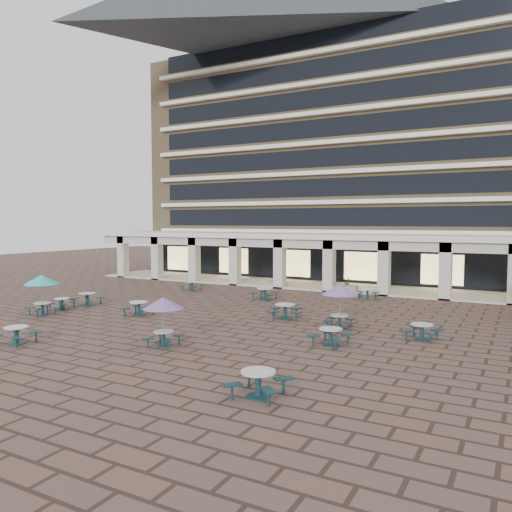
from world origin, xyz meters
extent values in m
plane|color=brown|center=(0.00, 0.00, 0.00)|extent=(120.00, 120.00, 0.00)
cube|color=#907651|center=(0.00, 25.50, 11.00)|extent=(40.00, 15.00, 22.00)
cube|color=white|center=(0.00, 17.75, 4.50)|extent=(36.80, 0.50, 0.35)
cube|color=black|center=(0.00, 17.98, 5.80)|extent=(35.20, 0.05, 1.60)
cube|color=white|center=(0.00, 17.75, 7.10)|extent=(36.80, 0.50, 0.35)
cube|color=black|center=(0.00, 17.98, 8.40)|extent=(35.20, 0.05, 1.60)
cube|color=white|center=(0.00, 17.75, 9.70)|extent=(36.80, 0.50, 0.35)
cube|color=black|center=(0.00, 17.98, 11.00)|extent=(35.20, 0.05, 1.60)
cube|color=white|center=(0.00, 17.75, 12.30)|extent=(36.80, 0.50, 0.35)
cube|color=black|center=(0.00, 17.98, 13.60)|extent=(35.20, 0.05, 1.60)
cube|color=white|center=(0.00, 17.75, 14.90)|extent=(36.80, 0.50, 0.35)
cube|color=black|center=(0.00, 17.98, 16.20)|extent=(35.20, 0.05, 1.60)
cube|color=white|center=(0.00, 17.75, 17.50)|extent=(36.80, 0.50, 0.35)
cube|color=black|center=(0.00, 17.98, 18.80)|extent=(35.20, 0.05, 1.60)
cube|color=white|center=(0.00, 17.75, 20.10)|extent=(36.80, 0.50, 0.35)
cube|color=black|center=(0.00, 17.98, 21.40)|extent=(35.20, 0.05, 1.60)
cube|color=white|center=(0.00, 15.00, 4.20)|extent=(42.00, 6.60, 0.40)
cube|color=beige|center=(0.00, 12.15, 3.75)|extent=(42.00, 0.30, 0.90)
cube|color=black|center=(0.00, 17.70, 1.80)|extent=(38.00, 0.15, 3.20)
cube|color=beige|center=(0.00, 15.00, 0.06)|extent=(42.00, 6.00, 0.12)
cube|color=beige|center=(-19.00, 12.40, 2.00)|extent=(0.80, 0.80, 4.00)
cube|color=beige|center=(-14.78, 12.40, 2.00)|extent=(0.80, 0.80, 4.00)
cube|color=beige|center=(-10.56, 12.40, 2.00)|extent=(0.80, 0.80, 4.00)
cube|color=beige|center=(-6.33, 12.40, 2.00)|extent=(0.80, 0.80, 4.00)
cube|color=beige|center=(-2.11, 12.40, 2.00)|extent=(0.80, 0.80, 4.00)
cube|color=beige|center=(2.11, 12.40, 2.00)|extent=(0.80, 0.80, 4.00)
cube|color=beige|center=(6.33, 12.40, 2.00)|extent=(0.80, 0.80, 4.00)
cube|color=beige|center=(10.56, 12.40, 2.00)|extent=(0.80, 0.80, 4.00)
cube|color=#FFD88C|center=(-16.00, 17.55, 1.60)|extent=(3.20, 0.08, 2.40)
cube|color=#FFD88C|center=(-9.60, 17.55, 1.60)|extent=(3.20, 0.08, 2.40)
cube|color=#FFD88C|center=(-3.20, 17.55, 1.60)|extent=(3.20, 0.08, 2.40)
cube|color=#FFD88C|center=(3.20, 17.55, 1.60)|extent=(3.20, 0.08, 2.40)
cube|color=#FFD88C|center=(9.60, 17.55, 1.60)|extent=(3.20, 0.08, 2.40)
cylinder|color=#14333C|center=(-4.13, -2.07, 0.02)|extent=(0.74, 0.74, 0.04)
cylinder|color=#14333C|center=(-4.13, -2.07, 0.35)|extent=(0.19, 0.19, 0.70)
cylinder|color=silver|center=(-4.13, -2.07, 0.77)|extent=(1.06, 1.06, 0.05)
cube|color=#14333C|center=(-3.66, -1.40, 0.46)|extent=(0.58, 0.65, 0.05)
cylinder|color=#14333C|center=(-3.66, -1.40, 0.22)|extent=(0.08, 0.08, 0.44)
cube|color=#14333C|center=(-4.81, -1.60, 0.46)|extent=(0.65, 0.58, 0.05)
cylinder|color=#14333C|center=(-4.81, -1.60, 0.22)|extent=(0.08, 0.08, 0.44)
cube|color=#14333C|center=(-4.61, -2.74, 0.46)|extent=(0.58, 0.65, 0.05)
cylinder|color=#14333C|center=(-4.61, -2.74, 0.22)|extent=(0.08, 0.08, 0.44)
cube|color=#14333C|center=(-3.46, -2.54, 0.46)|extent=(0.65, 0.58, 0.05)
cylinder|color=#14333C|center=(-3.46, -2.54, 0.22)|extent=(0.08, 0.08, 0.44)
cylinder|color=#14333C|center=(-4.31, -9.80, 0.02)|extent=(0.72, 0.72, 0.04)
cylinder|color=#14333C|center=(-4.31, -9.80, 0.34)|extent=(0.18, 0.18, 0.67)
cylinder|color=silver|center=(-4.31, -9.80, 0.75)|extent=(1.02, 1.02, 0.05)
cube|color=#14333C|center=(-3.84, -9.16, 0.45)|extent=(0.56, 0.62, 0.05)
cylinder|color=#14333C|center=(-3.84, -9.16, 0.21)|extent=(0.08, 0.08, 0.43)
cube|color=#14333C|center=(-4.95, -9.32, 0.45)|extent=(0.62, 0.56, 0.05)
cylinder|color=#14333C|center=(-4.95, -9.32, 0.21)|extent=(0.08, 0.08, 0.43)
cube|color=#14333C|center=(-3.67, -10.27, 0.45)|extent=(0.62, 0.56, 0.05)
cylinder|color=#14333C|center=(-3.67, -10.27, 0.21)|extent=(0.08, 0.08, 0.43)
cylinder|color=#14333C|center=(8.25, -10.56, 0.02)|extent=(0.76, 0.76, 0.04)
cylinder|color=#14333C|center=(8.25, -10.56, 0.36)|extent=(0.20, 0.20, 0.72)
cylinder|color=silver|center=(8.25, -10.56, 0.79)|extent=(1.09, 1.09, 0.05)
cube|color=#14333C|center=(8.81, -9.92, 0.48)|extent=(0.62, 0.65, 0.05)
cylinder|color=#14333C|center=(8.81, -9.92, 0.23)|extent=(0.09, 0.09, 0.46)
cube|color=#14333C|center=(7.61, -10.01, 0.48)|extent=(0.65, 0.62, 0.05)
cylinder|color=#14333C|center=(7.61, -10.01, 0.23)|extent=(0.09, 0.09, 0.46)
cube|color=#14333C|center=(7.69, -11.20, 0.48)|extent=(0.62, 0.65, 0.05)
cylinder|color=#14333C|center=(7.69, -11.20, 0.23)|extent=(0.09, 0.09, 0.46)
cube|color=#14333C|center=(8.89, -11.12, 0.48)|extent=(0.65, 0.62, 0.05)
cylinder|color=#14333C|center=(8.89, -11.12, 0.23)|extent=(0.09, 0.09, 0.46)
cylinder|color=#14333C|center=(8.00, -3.42, 0.02)|extent=(0.70, 0.70, 0.04)
cylinder|color=#14333C|center=(8.00, -3.42, 0.33)|extent=(0.18, 0.18, 0.66)
cylinder|color=silver|center=(8.00, -3.42, 0.73)|extent=(1.01, 1.01, 0.05)
cube|color=#14333C|center=(8.62, -2.94, 0.44)|extent=(0.61, 0.56, 0.05)
cylinder|color=#14333C|center=(8.62, -2.94, 0.21)|extent=(0.08, 0.08, 0.42)
cube|color=#14333C|center=(7.52, -2.80, 0.44)|extent=(0.56, 0.61, 0.05)
cylinder|color=#14333C|center=(7.52, -2.80, 0.21)|extent=(0.08, 0.08, 0.42)
cube|color=#14333C|center=(7.38, -3.90, 0.44)|extent=(0.61, 0.56, 0.05)
cylinder|color=#14333C|center=(7.38, -3.90, 0.21)|extent=(0.08, 0.08, 0.42)
cube|color=#14333C|center=(8.48, -4.04, 0.44)|extent=(0.56, 0.61, 0.05)
cylinder|color=#14333C|center=(8.48, -4.04, 0.21)|extent=(0.08, 0.08, 0.42)
cylinder|color=#14333C|center=(-9.14, -4.64, 0.02)|extent=(0.67, 0.67, 0.04)
cylinder|color=#14333C|center=(-9.14, -4.64, 0.31)|extent=(0.17, 0.17, 0.63)
cylinder|color=silver|center=(-9.14, -4.64, 0.69)|extent=(0.95, 0.95, 0.05)
cube|color=#14333C|center=(-8.51, -4.25, 0.42)|extent=(0.59, 0.50, 0.05)
cylinder|color=#14333C|center=(-8.51, -4.25, 0.20)|extent=(0.08, 0.08, 0.40)
cube|color=#14333C|center=(-9.52, -4.00, 0.42)|extent=(0.50, 0.59, 0.05)
cylinder|color=#14333C|center=(-9.52, -4.00, 0.20)|extent=(0.08, 0.08, 0.40)
cube|color=#14333C|center=(-9.78, -5.02, 0.42)|extent=(0.59, 0.50, 0.05)
cylinder|color=#14333C|center=(-9.78, -5.02, 0.20)|extent=(0.08, 0.08, 0.40)
cube|color=#14333C|center=(-8.76, -5.27, 0.42)|extent=(0.50, 0.59, 0.05)
cylinder|color=#14333C|center=(-8.76, -5.27, 0.20)|extent=(0.08, 0.08, 0.40)
cylinder|color=gray|center=(-9.14, -4.64, 1.14)|extent=(0.05, 0.05, 2.28)
cone|color=#2CBDCB|center=(-9.14, -4.64, 2.04)|extent=(2.00, 2.00, 0.52)
cylinder|color=#14333C|center=(-9.70, -2.77, 0.02)|extent=(0.64, 0.64, 0.04)
cylinder|color=#14333C|center=(-9.70, -2.77, 0.30)|extent=(0.16, 0.16, 0.60)
cylinder|color=silver|center=(-9.70, -2.77, 0.66)|extent=(0.91, 0.91, 0.05)
cube|color=#14333C|center=(-9.35, -2.16, 0.40)|extent=(0.47, 0.56, 0.05)
cylinder|color=#14333C|center=(-9.35, -2.16, 0.19)|extent=(0.07, 0.07, 0.38)
cube|color=#14333C|center=(-10.32, -2.42, 0.40)|extent=(0.56, 0.47, 0.05)
cylinder|color=#14333C|center=(-10.32, -2.42, 0.19)|extent=(0.07, 0.07, 0.38)
cube|color=#14333C|center=(-10.05, -3.39, 0.40)|extent=(0.47, 0.56, 0.05)
cylinder|color=#14333C|center=(-10.05, -3.39, 0.19)|extent=(0.07, 0.07, 0.38)
cube|color=#14333C|center=(-9.09, -3.12, 0.40)|extent=(0.56, 0.47, 0.05)
cylinder|color=#14333C|center=(-9.09, -3.12, 0.19)|extent=(0.07, 0.07, 0.38)
cylinder|color=#14333C|center=(1.65, -6.98, 0.02)|extent=(0.61, 0.61, 0.03)
cylinder|color=#14333C|center=(1.65, -6.98, 0.29)|extent=(0.16, 0.16, 0.58)
cylinder|color=silver|center=(1.65, -6.98, 0.64)|extent=(0.87, 0.87, 0.04)
cube|color=#14333C|center=(2.07, -6.44, 0.38)|extent=(0.49, 0.53, 0.04)
cylinder|color=#14333C|center=(2.07, -6.44, 0.18)|extent=(0.07, 0.07, 0.37)
cube|color=#14333C|center=(1.11, -6.56, 0.38)|extent=(0.53, 0.49, 0.04)
cylinder|color=#14333C|center=(1.11, -6.56, 0.18)|extent=(0.07, 0.07, 0.37)
cube|color=#14333C|center=(1.23, -7.52, 0.38)|extent=(0.49, 0.53, 0.04)
cylinder|color=#14333C|center=(1.23, -7.52, 0.18)|extent=(0.07, 0.07, 0.37)
cube|color=#14333C|center=(2.19, -7.40, 0.38)|extent=(0.53, 0.49, 0.04)
cylinder|color=#14333C|center=(2.19, -7.40, 0.18)|extent=(0.07, 0.07, 0.37)
cylinder|color=gray|center=(1.65, -6.98, 1.05)|extent=(0.04, 0.04, 2.10)
cone|color=#845DA3|center=(1.65, -6.98, 1.88)|extent=(1.84, 1.84, 0.48)
cylinder|color=#14333C|center=(11.32, -0.45, 0.02)|extent=(0.68, 0.68, 0.04)
cylinder|color=#14333C|center=(11.32, -0.45, 0.32)|extent=(0.18, 0.18, 0.65)
cylinder|color=silver|center=(11.32, -0.45, 0.71)|extent=(0.98, 0.98, 0.05)
cube|color=#14333C|center=(11.92, 0.02, 0.43)|extent=(0.59, 0.55, 0.05)
cylinder|color=#14333C|center=(11.92, 0.02, 0.21)|extent=(0.08, 0.08, 0.41)
cube|color=#14333C|center=(10.85, 0.15, 0.43)|extent=(0.55, 0.59, 0.05)
cylinder|color=#14333C|center=(10.85, 0.15, 0.21)|extent=(0.08, 0.08, 0.41)
cube|color=#14333C|center=(10.72, -0.92, 0.43)|extent=(0.59, 0.55, 0.05)
cylinder|color=#14333C|center=(10.72, -0.92, 0.21)|extent=(0.08, 0.08, 0.41)
cube|color=#14333C|center=(11.79, -1.05, 0.43)|extent=(0.55, 0.59, 0.05)
cylinder|color=#14333C|center=(11.79, -1.05, 0.21)|extent=(0.08, 0.08, 0.41)
cylinder|color=#14333C|center=(-9.43, -1.00, 0.02)|extent=(0.73, 0.73, 0.04)
cylinder|color=#14333C|center=(-9.43, -1.00, 0.35)|extent=(0.19, 0.19, 0.69)
cylinder|color=silver|center=(-9.43, -1.00, 0.77)|extent=(1.05, 1.05, 0.05)
cube|color=#14333C|center=(-8.92, -0.36, 0.46)|extent=(0.59, 0.63, 0.05)
cylinder|color=#14333C|center=(-8.92, -0.36, 0.22)|extent=(0.08, 0.08, 0.44)
cube|color=#14333C|center=(-10.07, -0.49, 0.46)|extent=(0.63, 0.59, 0.05)
cylinder|color=#14333C|center=(-10.07, -0.49, 0.22)|extent=(0.08, 0.08, 0.44)
cube|color=#14333C|center=(-9.94, -1.64, 0.46)|extent=(0.59, 0.63, 0.05)
cylinder|color=#14333C|center=(-9.94, -1.64, 0.22)|extent=(0.08, 0.08, 0.44)
cube|color=#14333C|center=(-8.79, -1.51, 0.46)|extent=(0.63, 0.59, 0.05)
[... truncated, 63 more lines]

